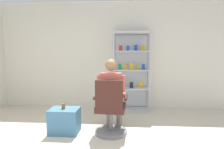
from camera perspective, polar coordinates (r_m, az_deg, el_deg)
name	(u,v)px	position (r m, az deg, el deg)	size (l,w,h in m)	color
back_wall	(116,55)	(4.89, 1.13, 5.80)	(6.00, 0.10, 2.70)	silver
display_cabinet_main	(131,71)	(4.66, 5.90, 1.04)	(0.90, 0.45, 1.90)	#B7B7BC
office_chair	(110,112)	(3.26, -0.46, -11.31)	(0.58, 0.56, 0.96)	slate
seated_shopkeeper	(112,92)	(3.34, -0.02, -5.26)	(0.51, 0.59, 1.29)	slate
storage_crate	(65,121)	(3.50, -14.11, -13.36)	(0.50, 0.38, 0.43)	teal
tea_glass	(63,106)	(3.42, -14.47, -9.23)	(0.06, 0.06, 0.09)	brown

